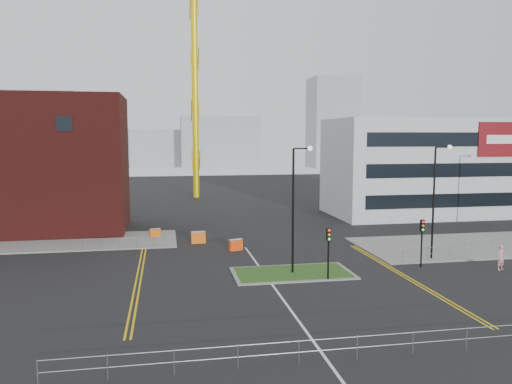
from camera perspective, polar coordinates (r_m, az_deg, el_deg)
ground at (r=28.63m, az=4.32°, el=-13.75°), size 200.00×200.00×0.00m
pavement_left at (r=50.72m, az=-25.23°, el=-5.37°), size 28.00×8.00×0.12m
pavement_right at (r=50.28m, az=25.10°, el=-5.46°), size 24.00×10.00×0.12m
island_kerb at (r=36.47m, az=4.19°, el=-9.24°), size 8.60×4.60×0.08m
grass_island at (r=36.47m, az=4.19°, el=-9.21°), size 8.00×4.00×0.12m
brick_building at (r=56.43m, az=-26.92°, el=2.64°), size 24.20×10.07×14.24m
office_block at (r=66.75m, az=19.23°, el=2.72°), size 25.00×12.20×12.00m
tower_crane at (r=81.15m, az=-3.02°, el=18.14°), size 49.33×21.24×38.27m
streetlamp_island at (r=35.47m, az=4.60°, el=-0.82°), size 1.46×0.36×9.18m
streetlamp_right_near at (r=41.95m, az=19.92°, el=-0.07°), size 1.46×0.36×9.18m
traffic_light_island at (r=34.55m, az=8.30°, el=-5.85°), size 0.28×0.33×3.65m
traffic_light_right at (r=39.54m, az=18.45°, el=-4.56°), size 0.28×0.33×3.65m
railing_front at (r=23.00m, az=8.28°, el=-16.89°), size 24.05×0.05×1.10m
railing_left at (r=45.12m, az=-15.43°, el=-5.50°), size 6.05×0.05×1.10m
railing_right at (r=47.29m, az=25.41°, el=-5.30°), size 19.05×5.05×1.10m
centre_line at (r=30.46m, az=3.35°, el=-12.48°), size 0.15×30.00×0.01m
yellow_left_a at (r=37.38m, az=-13.39°, el=-9.06°), size 0.12×24.00×0.01m
yellow_left_b at (r=37.36m, az=-12.93°, el=-9.06°), size 0.12×24.00×0.01m
yellow_right_a at (r=37.26m, az=16.37°, el=-9.20°), size 0.12×20.00×0.01m
yellow_right_b at (r=37.39m, az=16.79°, el=-9.16°), size 0.12×20.00×0.01m
skyline_a at (r=149.72m, az=-23.25°, el=6.30°), size 18.00×12.00×22.00m
skyline_b at (r=156.92m, az=-4.16°, el=5.68°), size 24.00×12.00×16.00m
skyline_c at (r=159.71m, az=8.72°, el=7.79°), size 14.00×12.00×28.00m
skyline_d at (r=166.05m, az=-10.74°, el=4.93°), size 30.00×12.00×12.00m
pedestrian at (r=41.29m, az=26.23°, el=-6.74°), size 0.80×0.65×1.89m
barrier_left at (r=49.73m, az=-11.48°, el=-4.60°), size 1.12×0.71×0.90m
barrier_mid at (r=46.58m, az=-6.61°, el=-5.12°), size 1.34×0.53×1.10m
barrier_right at (r=43.41m, az=-2.33°, el=-6.01°), size 1.24×0.74×0.99m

